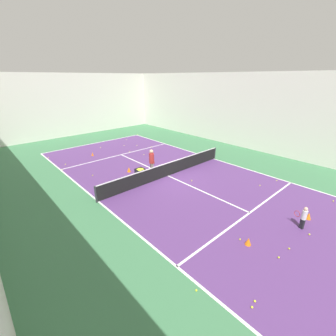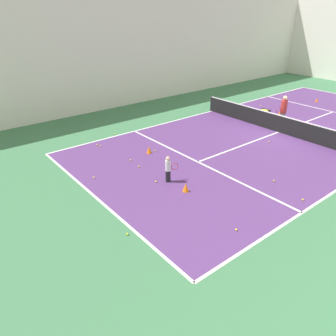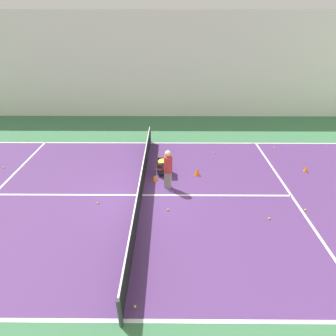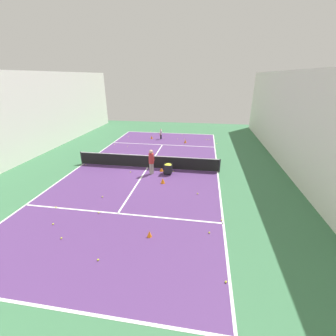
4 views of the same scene
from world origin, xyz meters
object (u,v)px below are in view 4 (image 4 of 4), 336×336
Objects in this scene: tennis_net at (147,161)px; coach_at_net at (151,160)px; ball_cart at (168,167)px; training_cone_0 at (162,169)px; training_cone_1 at (149,234)px; player_near_baseline at (161,133)px.

coach_at_net is at bearing 117.92° from tennis_net.
training_cone_0 is at bearing -35.46° from ball_cart.
training_cone_0 is (-1.12, 0.47, -0.37)m from tennis_net.
training_cone_1 is (-0.79, 6.91, 0.02)m from training_cone_0.
ball_cart is at bearing -87.64° from training_cone_1.
coach_at_net is at bearing 10.20° from ball_cart.
ball_cart is at bearing 153.01° from tennis_net.
coach_at_net is 1.21m from ball_cart.
coach_at_net is 6.25× the size of training_cone_0.
player_near_baseline is 9.19m from ball_cart.
player_near_baseline is at bearing 28.78° from coach_at_net.
ball_cart is 2.53× the size of training_cone_1.
tennis_net is at bearing -75.46° from training_cone_1.
coach_at_net reaches higher than player_near_baseline.
training_cone_0 is at bearing -83.48° from training_cone_1.
player_near_baseline reaches higher than training_cone_1.
tennis_net is at bearing 23.45° from player_near_baseline.
player_near_baseline is 0.62× the size of coach_at_net.
training_cone_0 is (-1.68, 8.56, -0.49)m from player_near_baseline.
tennis_net reaches higher than training_cone_0.
player_near_baseline is 15.67m from training_cone_1.
coach_at_net is 2.38× the size of ball_cart.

